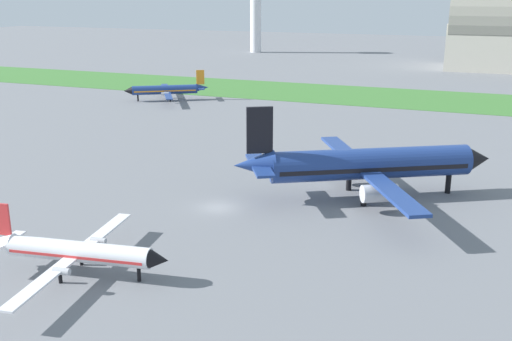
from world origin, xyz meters
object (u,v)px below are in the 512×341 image
Objects in this scene: airplane_taxiing_turboprop at (167,90)px; airplane_midfield_jet at (366,164)px; airplane_foreground_turboprop at (75,251)px; control_tower at (256,6)px.

airplane_midfield_jet is (55.36, -50.30, 1.62)m from airplane_taxiing_turboprop.
control_tower is at bearing 98.57° from airplane_foreground_turboprop.
control_tower is (-23.29, 113.48, 15.87)m from airplane_taxiing_turboprop.
airplane_midfield_jet is at bearing -64.35° from control_tower.
airplane_taxiing_turboprop reaches higher than airplane_foreground_turboprop.
control_tower reaches higher than airplane_foreground_turboprop.
airplane_foreground_turboprop is 34.97m from airplane_midfield_jet.
airplane_taxiing_turboprop is at bearing 107.42° from airplane_midfield_jet.
airplane_midfield_jet is at bearing 105.07° from airplane_taxiing_turboprop.
control_tower reaches higher than airplane_taxiing_turboprop.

